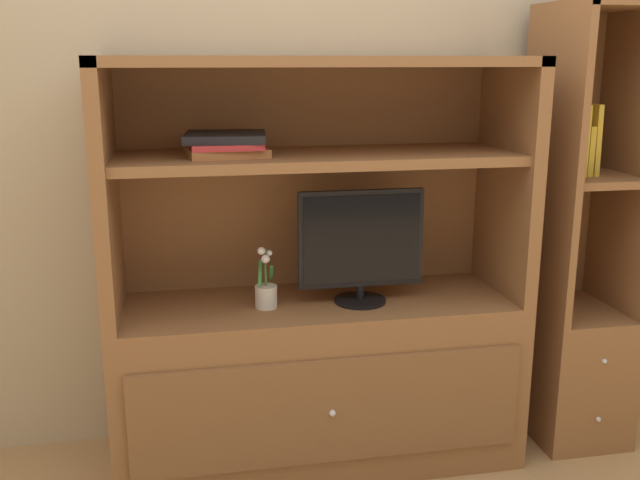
{
  "coord_description": "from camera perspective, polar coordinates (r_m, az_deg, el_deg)",
  "views": [
    {
      "loc": [
        -0.49,
        -2.15,
        1.54
      ],
      "look_at": [
        0.0,
        0.35,
        0.9
      ],
      "focal_mm": 40.46,
      "sensor_mm": 36.0,
      "label": 1
    }
  ],
  "objects": [
    {
      "name": "painted_rear_wall",
      "position": [
        2.94,
        -1.53,
        11.34
      ],
      "size": [
        6.0,
        0.1,
        2.8
      ],
      "primitive_type": "cube",
      "color": "tan",
      "rests_on": "ground_plane"
    },
    {
      "name": "tv_monitor",
      "position": [
        2.67,
        3.26,
        -0.37
      ],
      "size": [
        0.47,
        0.2,
        0.43
      ],
      "color": "black",
      "rests_on": "media_console"
    },
    {
      "name": "potted_plant",
      "position": [
        2.66,
        -4.3,
        -4.11
      ],
      "size": [
        0.08,
        0.1,
        0.23
      ],
      "color": "beige",
      "rests_on": "media_console"
    },
    {
      "name": "upright_book_row",
      "position": [
        2.98,
        19.51,
        7.29
      ],
      "size": [
        0.13,
        0.17,
        0.27
      ],
      "color": "teal",
      "rests_on": "bookshelf_tall"
    },
    {
      "name": "magazine_stack",
      "position": [
        2.57,
        -7.48,
        7.54
      ],
      "size": [
        0.31,
        0.3,
        0.08
      ],
      "color": "#A56638",
      "rests_on": "media_console"
    },
    {
      "name": "bookshelf_tall",
      "position": [
        3.15,
        19.56,
        -4.15
      ],
      "size": [
        0.36,
        0.47,
        1.75
      ],
      "color": "brown",
      "rests_on": "ground_plane"
    },
    {
      "name": "media_console",
      "position": [
        2.8,
        -0.22,
        -7.75
      ],
      "size": [
        1.54,
        0.55,
        1.55
      ],
      "color": "brown",
      "rests_on": "ground_plane"
    }
  ]
}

